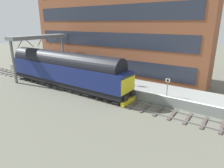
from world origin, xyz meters
The scene contains 8 objects.
ground_plane centered at (0.00, 0.00, 0.00)m, with size 140.00×140.00×0.00m, color #5F6053.
track_main centered at (0.00, 0.00, 0.05)m, with size 2.50×60.00×0.15m.
station_platform centered at (3.60, 0.00, 0.50)m, with size 4.00×44.00×1.01m.
station_building centered at (9.29, 5.25, 9.22)m, with size 4.09×29.31×18.44m.
diesel_locomotive centered at (0.00, 6.16, 2.49)m, with size 2.74×19.25×4.68m.
platform_number_sign centered at (1.87, -6.67, 2.22)m, with size 0.10×0.44×1.82m.
waiting_passenger centered at (3.00, -2.02, 1.99)m, with size 0.39×0.50×1.64m.
overhead_footbridge centered at (2.05, 13.40, 5.61)m, with size 9.30×2.00×6.30m.
Camera 1 is at (-16.59, -12.66, 8.09)m, focal length 31.53 mm.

